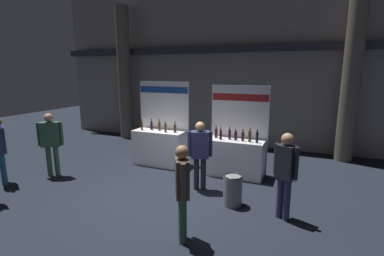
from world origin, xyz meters
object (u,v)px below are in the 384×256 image
(trash_bin, at_px, (233,190))
(visitor_6, at_px, (200,150))
(visitor_0, at_px, (285,170))
(exhibitor_booth_1, at_px, (236,154))
(visitor_1, at_px, (51,139))
(visitor_4, at_px, (182,187))
(visitor_2, at_px, (0,145))
(exhibitor_booth_0, at_px, (160,144))

(trash_bin, distance_m, visitor_6, 1.19)
(visitor_0, bearing_deg, trash_bin, -165.57)
(exhibitor_booth_1, xyz_separation_m, visitor_1, (-4.36, -1.88, 0.40))
(visitor_4, bearing_deg, trash_bin, 135.05)
(exhibitor_booth_1, bearing_deg, visitor_1, -156.71)
(visitor_1, xyz_separation_m, visitor_4, (4.30, -1.32, -0.07))
(trash_bin, xyz_separation_m, visitor_6, (-0.89, 0.46, 0.63))
(visitor_2, height_order, visitor_6, visitor_2)
(visitor_1, bearing_deg, visitor_4, 131.06)
(exhibitor_booth_1, bearing_deg, visitor_6, -113.41)
(exhibitor_booth_0, height_order, visitor_1, exhibitor_booth_0)
(visitor_2, relative_size, visitor_6, 1.02)
(visitor_0, relative_size, visitor_4, 1.02)
(visitor_1, height_order, visitor_6, visitor_1)
(exhibitor_booth_0, xyz_separation_m, exhibitor_booth_1, (2.26, -0.04, -0.02))
(visitor_4, bearing_deg, exhibitor_booth_1, 149.62)
(visitor_1, bearing_deg, exhibitor_booth_1, 171.43)
(exhibitor_booth_1, relative_size, visitor_4, 1.47)
(visitor_1, distance_m, visitor_4, 4.49)
(visitor_2, distance_m, visitor_6, 4.74)
(visitor_0, height_order, visitor_4, visitor_0)
(exhibitor_booth_0, distance_m, visitor_4, 3.92)
(visitor_2, bearing_deg, visitor_6, 50.75)
(visitor_1, bearing_deg, trash_bin, 150.52)
(trash_bin, height_order, visitor_4, visitor_4)
(exhibitor_booth_0, height_order, visitor_4, exhibitor_booth_0)
(trash_bin, height_order, visitor_6, visitor_6)
(exhibitor_booth_0, distance_m, visitor_0, 4.09)
(trash_bin, height_order, visitor_0, visitor_0)
(visitor_1, bearing_deg, visitor_2, 20.12)
(visitor_1, height_order, visitor_4, visitor_1)
(exhibitor_booth_1, height_order, visitor_0, exhibitor_booth_1)
(exhibitor_booth_0, xyz_separation_m, visitor_4, (2.20, -3.23, 0.32))
(visitor_0, relative_size, visitor_2, 1.00)
(visitor_0, distance_m, visitor_6, 1.99)
(exhibitor_booth_1, distance_m, visitor_4, 3.21)
(visitor_1, bearing_deg, exhibitor_booth_0, -169.56)
(exhibitor_booth_0, height_order, visitor_2, exhibitor_booth_0)
(exhibitor_booth_0, height_order, visitor_6, exhibitor_booth_0)
(exhibitor_booth_0, relative_size, visitor_2, 1.47)
(trash_bin, relative_size, visitor_2, 0.39)
(visitor_0, height_order, visitor_2, same)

